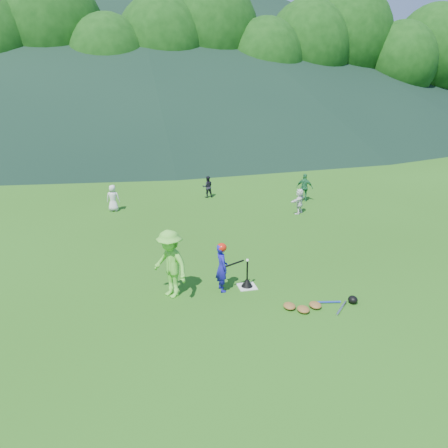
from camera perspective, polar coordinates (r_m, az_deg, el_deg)
The scene contains 15 objects.
ground at distance 11.29m, azimuth 3.02°, elevation -8.21°, with size 120.00×120.00×0.00m, color #265814.
home_plate at distance 11.28m, azimuth 3.02°, elevation -8.16°, with size 0.45×0.45×0.02m, color silver.
baseball at distance 10.98m, azimuth 3.08°, elevation -4.75°, with size 0.08×0.08×0.08m, color white.
batter_child at distance 10.85m, azimuth -0.29°, elevation -5.72°, with size 0.45×0.29×1.23m, color #1A169D.
adult_coach at distance 10.56m, azimuth -7.04°, elevation -5.20°, with size 1.09×0.63×1.69m, color #61C63A.
fielder_a at distance 18.14m, azimuth -14.30°, elevation 3.30°, with size 0.53×0.34×1.07m, color silver.
fielder_b at distance 19.73m, azimuth -2.16°, elevation 4.88°, with size 0.47×0.37×0.97m, color black.
fielder_c at distance 19.38m, azimuth 10.49°, elevation 4.71°, with size 0.71×0.30×1.21m, color #216F3E.
fielder_d at distance 17.50m, azimuth 9.82°, elevation 2.96°, with size 0.94×0.30×1.01m, color white.
batting_tee at distance 11.23m, azimuth 3.03°, elevation -7.61°, with size 0.30×0.30×0.68m.
batter_gear at distance 10.66m, azimuth -0.17°, elevation -3.25°, with size 0.71×0.30×0.59m.
equipment_pile at distance 10.50m, azimuth 11.87°, elevation -10.34°, with size 1.80×0.77×0.19m.
outfield_fence at distance 38.04m, azimuth -9.26°, elevation 11.39°, with size 70.07×0.08×1.33m.
tree_line at distance 43.74m, azimuth -10.19°, elevation 22.06°, with size 70.04×11.40×14.82m.
distant_hills at distance 92.16m, azimuth -17.97°, elevation 23.53°, with size 155.00×140.00×32.00m.
Camera 1 is at (-2.95, -9.68, 5.00)m, focal length 35.00 mm.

